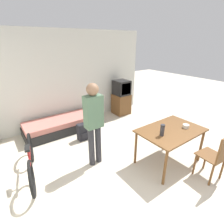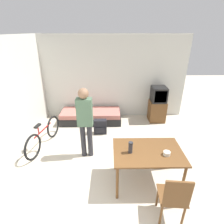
{
  "view_description": "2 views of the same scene",
  "coord_description": "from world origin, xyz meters",
  "px_view_note": "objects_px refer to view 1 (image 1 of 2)",
  "views": [
    {
      "loc": [
        -1.94,
        -0.94,
        2.39
      ],
      "look_at": [
        0.23,
        2.09,
        0.86
      ],
      "focal_mm": 28.0,
      "sensor_mm": 36.0,
      "label": 1
    },
    {
      "loc": [
        0.08,
        -1.74,
        2.78
      ],
      "look_at": [
        0.14,
        2.16,
        0.95
      ],
      "focal_mm": 28.0,
      "sensor_mm": 36.0,
      "label": 2
    }
  ],
  "objects_px": {
    "tv": "(121,98)",
    "mate_bowl": "(186,126)",
    "dining_table": "(171,133)",
    "backpack": "(85,131)",
    "person_standing": "(94,120)",
    "wooden_chair": "(217,155)",
    "daybed": "(61,125)",
    "bicycle": "(31,161)",
    "thermos_flask": "(162,130)"
  },
  "relations": [
    {
      "from": "tv",
      "to": "person_standing",
      "type": "bearing_deg",
      "value": -139.58
    },
    {
      "from": "tv",
      "to": "thermos_flask",
      "type": "distance_m",
      "value": 2.97
    },
    {
      "from": "person_standing",
      "to": "backpack",
      "type": "bearing_deg",
      "value": 74.88
    },
    {
      "from": "tv",
      "to": "thermos_flask",
      "type": "bearing_deg",
      "value": -113.96
    },
    {
      "from": "tv",
      "to": "backpack",
      "type": "bearing_deg",
      "value": -156.35
    },
    {
      "from": "dining_table",
      "to": "bicycle",
      "type": "xyz_separation_m",
      "value": [
        -2.4,
        1.24,
        -0.36
      ]
    },
    {
      "from": "tv",
      "to": "backpack",
      "type": "distance_m",
      "value": 2.05
    },
    {
      "from": "bicycle",
      "to": "mate_bowl",
      "type": "xyz_separation_m",
      "value": [
        2.71,
        -1.36,
        0.47
      ]
    },
    {
      "from": "mate_bowl",
      "to": "tv",
      "type": "bearing_deg",
      "value": 78.61
    },
    {
      "from": "backpack",
      "to": "mate_bowl",
      "type": "bearing_deg",
      "value": -56.76
    },
    {
      "from": "person_standing",
      "to": "thermos_flask",
      "type": "height_order",
      "value": "person_standing"
    },
    {
      "from": "tv",
      "to": "mate_bowl",
      "type": "relative_size",
      "value": 9.41
    },
    {
      "from": "daybed",
      "to": "bicycle",
      "type": "relative_size",
      "value": 1.24
    },
    {
      "from": "daybed",
      "to": "thermos_flask",
      "type": "bearing_deg",
      "value": -69.35
    },
    {
      "from": "wooden_chair",
      "to": "dining_table",
      "type": "bearing_deg",
      "value": 106.63
    },
    {
      "from": "dining_table",
      "to": "thermos_flask",
      "type": "distance_m",
      "value": 0.39
    },
    {
      "from": "person_standing",
      "to": "mate_bowl",
      "type": "xyz_separation_m",
      "value": [
        1.56,
        -0.97,
        -0.2
      ]
    },
    {
      "from": "dining_table",
      "to": "bicycle",
      "type": "relative_size",
      "value": 0.81
    },
    {
      "from": "daybed",
      "to": "tv",
      "type": "relative_size",
      "value": 1.68
    },
    {
      "from": "dining_table",
      "to": "person_standing",
      "type": "bearing_deg",
      "value": 145.59
    },
    {
      "from": "mate_bowl",
      "to": "person_standing",
      "type": "bearing_deg",
      "value": 148.0
    },
    {
      "from": "daybed",
      "to": "backpack",
      "type": "xyz_separation_m",
      "value": [
        0.35,
        -0.76,
        0.03
      ]
    },
    {
      "from": "thermos_flask",
      "to": "tv",
      "type": "bearing_deg",
      "value": 66.04
    },
    {
      "from": "wooden_chair",
      "to": "mate_bowl",
      "type": "distance_m",
      "value": 0.74
    },
    {
      "from": "mate_bowl",
      "to": "backpack",
      "type": "bearing_deg",
      "value": 123.24
    },
    {
      "from": "tv",
      "to": "dining_table",
      "type": "distance_m",
      "value": 2.8
    },
    {
      "from": "daybed",
      "to": "dining_table",
      "type": "xyz_separation_m",
      "value": [
        1.33,
        -2.61,
        0.49
      ]
    },
    {
      "from": "person_standing",
      "to": "wooden_chair",
      "type": "bearing_deg",
      "value": -48.14
    },
    {
      "from": "thermos_flask",
      "to": "backpack",
      "type": "height_order",
      "value": "thermos_flask"
    },
    {
      "from": "bicycle",
      "to": "backpack",
      "type": "relative_size",
      "value": 3.56
    },
    {
      "from": "dining_table",
      "to": "bicycle",
      "type": "height_order",
      "value": "dining_table"
    },
    {
      "from": "daybed",
      "to": "dining_table",
      "type": "height_order",
      "value": "dining_table"
    },
    {
      "from": "daybed",
      "to": "wooden_chair",
      "type": "xyz_separation_m",
      "value": [
        1.57,
        -3.41,
        0.35
      ]
    },
    {
      "from": "bicycle",
      "to": "thermos_flask",
      "type": "xyz_separation_m",
      "value": [
        2.07,
        -1.28,
        0.56
      ]
    },
    {
      "from": "dining_table",
      "to": "daybed",
      "type": "bearing_deg",
      "value": 117.02
    },
    {
      "from": "mate_bowl",
      "to": "backpack",
      "type": "relative_size",
      "value": 0.28
    },
    {
      "from": "mate_bowl",
      "to": "wooden_chair",
      "type": "bearing_deg",
      "value": -95.47
    },
    {
      "from": "daybed",
      "to": "tv",
      "type": "distance_m",
      "value": 2.23
    },
    {
      "from": "wooden_chair",
      "to": "backpack",
      "type": "height_order",
      "value": "wooden_chair"
    },
    {
      "from": "daybed",
      "to": "backpack",
      "type": "distance_m",
      "value": 0.83
    },
    {
      "from": "thermos_flask",
      "to": "backpack",
      "type": "relative_size",
      "value": 0.5
    },
    {
      "from": "daybed",
      "to": "wooden_chair",
      "type": "distance_m",
      "value": 3.77
    },
    {
      "from": "dining_table",
      "to": "backpack",
      "type": "bearing_deg",
      "value": 117.96
    },
    {
      "from": "dining_table",
      "to": "backpack",
      "type": "relative_size",
      "value": 2.87
    },
    {
      "from": "wooden_chair",
      "to": "bicycle",
      "type": "bearing_deg",
      "value": 142.21
    },
    {
      "from": "person_standing",
      "to": "mate_bowl",
      "type": "relative_size",
      "value": 13.69
    },
    {
      "from": "daybed",
      "to": "wooden_chair",
      "type": "bearing_deg",
      "value": -65.3
    },
    {
      "from": "daybed",
      "to": "person_standing",
      "type": "distance_m",
      "value": 1.93
    },
    {
      "from": "person_standing",
      "to": "thermos_flask",
      "type": "distance_m",
      "value": 1.29
    },
    {
      "from": "backpack",
      "to": "person_standing",
      "type": "bearing_deg",
      "value": -105.12
    }
  ]
}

